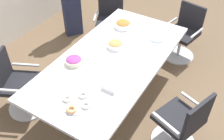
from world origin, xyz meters
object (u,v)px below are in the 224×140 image
(office_chair_0, at_px, (183,35))
(snack_bowl_cookies, at_px, (115,45))
(conference_table, at_px, (112,66))
(office_chair_4, at_px, (181,125))
(napkin_pile, at_px, (111,86))
(plate_stack, at_px, (157,38))
(office_chair_1, at_px, (110,24))
(snack_bowl_candy_mix, at_px, (74,61))
(office_chair_2, at_px, (18,86))
(donut_platter, at_px, (77,103))
(snack_bowl_pretzels, at_px, (123,24))

(office_chair_0, bearing_deg, snack_bowl_cookies, 78.73)
(conference_table, xyz_separation_m, office_chair_4, (-0.26, -1.09, -0.22))
(napkin_pile, bearing_deg, office_chair_4, -76.30)
(plate_stack, bearing_deg, office_chair_4, -141.28)
(office_chair_1, bearing_deg, conference_table, 97.11)
(office_chair_4, distance_m, snack_bowl_cookies, 1.33)
(conference_table, relative_size, office_chair_1, 2.64)
(conference_table, relative_size, napkin_pile, 13.84)
(office_chair_1, height_order, snack_bowl_candy_mix, office_chair_1)
(snack_bowl_candy_mix, bearing_deg, snack_bowl_cookies, -25.67)
(office_chair_1, relative_size, snack_bowl_cookies, 4.22)
(office_chair_1, height_order, office_chair_4, same)
(office_chair_2, bearing_deg, napkin_pile, 78.98)
(office_chair_4, relative_size, snack_bowl_cookies, 4.22)
(office_chair_1, height_order, donut_platter, office_chair_1)
(office_chair_2, bearing_deg, donut_platter, 60.60)
(snack_bowl_cookies, height_order, snack_bowl_pretzels, snack_bowl_pretzels)
(office_chair_1, height_order, office_chair_2, same)
(conference_table, relative_size, donut_platter, 7.14)
(napkin_pile, bearing_deg, snack_bowl_candy_mix, 78.86)
(office_chair_4, bearing_deg, donut_platter, 140.33)
(office_chair_4, distance_m, plate_stack, 1.29)
(plate_stack, bearing_deg, office_chair_2, 138.95)
(conference_table, height_order, office_chair_2, office_chair_2)
(snack_bowl_cookies, relative_size, snack_bowl_pretzels, 0.91)
(office_chair_0, height_order, office_chair_1, same)
(snack_bowl_pretzels, bearing_deg, office_chair_1, 47.45)
(conference_table, xyz_separation_m, office_chair_0, (1.53, -0.48, -0.22))
(office_chair_2, distance_m, plate_stack, 2.01)
(office_chair_4, xyz_separation_m, snack_bowl_cookies, (0.49, 1.17, 0.39))
(office_chair_1, bearing_deg, snack_bowl_candy_mix, 79.61)
(conference_table, bearing_deg, snack_bowl_candy_mix, 133.54)
(office_chair_2, height_order, snack_bowl_cookies, office_chair_2)
(snack_bowl_candy_mix, distance_m, snack_bowl_pretzels, 1.06)
(conference_table, relative_size, office_chair_2, 2.64)
(snack_bowl_cookies, bearing_deg, plate_stack, -40.12)
(office_chair_0, relative_size, snack_bowl_candy_mix, 4.19)
(office_chair_4, bearing_deg, snack_bowl_cookies, 87.25)
(conference_table, height_order, napkin_pile, napkin_pile)
(snack_bowl_cookies, bearing_deg, office_chair_1, 35.18)
(snack_bowl_cookies, xyz_separation_m, plate_stack, (0.48, -0.40, -0.03))
(office_chair_0, relative_size, office_chair_4, 1.00)
(office_chair_0, bearing_deg, snack_bowl_candy_mix, 78.02)
(plate_stack, bearing_deg, snack_bowl_cookies, 139.88)
(conference_table, distance_m, office_chair_2, 1.28)
(office_chair_0, xyz_separation_m, office_chair_1, (-0.33, 1.25, 0.00))
(snack_bowl_pretzels, bearing_deg, office_chair_4, -126.28)
(snack_bowl_pretzels, bearing_deg, donut_platter, -168.41)
(office_chair_2, bearing_deg, snack_bowl_cookies, 112.85)
(snack_bowl_pretzels, bearing_deg, office_chair_2, 153.88)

